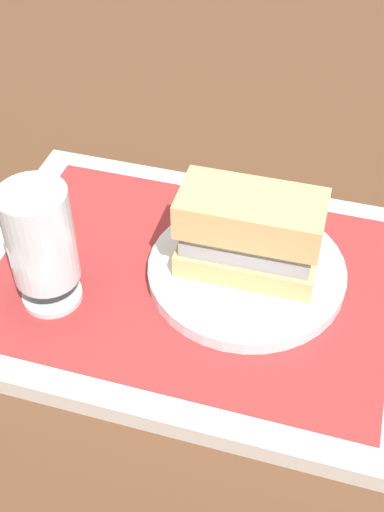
% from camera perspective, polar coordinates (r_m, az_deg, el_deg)
% --- Properties ---
extents(ground_plane, '(3.00, 3.00, 0.00)m').
position_cam_1_polar(ground_plane, '(0.66, -0.00, -3.13)').
color(ground_plane, brown).
extents(tray, '(0.44, 0.32, 0.02)m').
position_cam_1_polar(tray, '(0.65, -0.00, -2.53)').
color(tray, silver).
rests_on(tray, ground_plane).
extents(placemat, '(0.38, 0.27, 0.00)m').
position_cam_1_polar(placemat, '(0.64, -0.00, -1.88)').
color(placemat, '#9E2D2D').
rests_on(placemat, tray).
extents(plate, '(0.19, 0.19, 0.01)m').
position_cam_1_polar(plate, '(0.64, 4.71, -1.32)').
color(plate, white).
rests_on(plate, placemat).
extents(sandwich, '(0.13, 0.07, 0.08)m').
position_cam_1_polar(sandwich, '(0.61, 4.67, 2.07)').
color(sandwich, tan).
rests_on(sandwich, plate).
extents(beer_glass, '(0.06, 0.06, 0.12)m').
position_cam_1_polar(beer_glass, '(0.59, -12.88, 1.27)').
color(beer_glass, silver).
rests_on(beer_glass, placemat).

